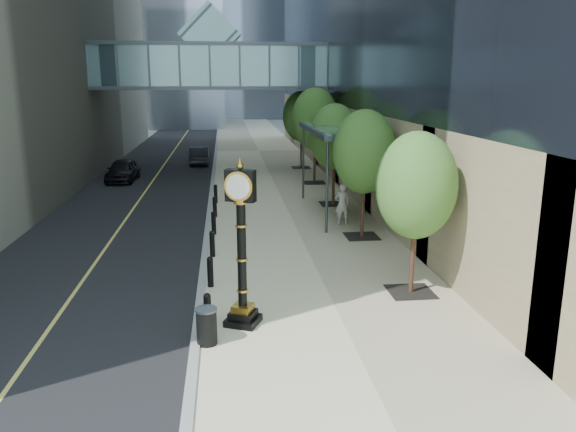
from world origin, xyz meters
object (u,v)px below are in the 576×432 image
at_px(street_clock, 242,256).
at_px(trash_bin, 207,327).
at_px(car_near, 123,170).
at_px(pedestrian, 342,204).
at_px(car_far, 199,155).

distance_m(street_clock, trash_bin, 2.09).
distance_m(street_clock, car_near, 24.66).
bearing_deg(pedestrian, car_far, -77.98).
xyz_separation_m(car_near, car_far, (4.74, 7.31, -0.05)).
distance_m(trash_bin, car_far, 32.01).
bearing_deg(trash_bin, street_clock, 49.46).
relative_size(pedestrian, car_near, 0.45).
bearing_deg(trash_bin, car_far, 92.69).
xyz_separation_m(pedestrian, car_far, (-7.36, 20.46, -0.32)).
bearing_deg(pedestrian, trash_bin, 55.23).
height_order(car_near, car_far, car_near).
bearing_deg(car_far, car_near, 56.02).
relative_size(street_clock, car_far, 1.07).
distance_m(street_clock, car_far, 30.98).
height_order(trash_bin, car_near, car_near).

